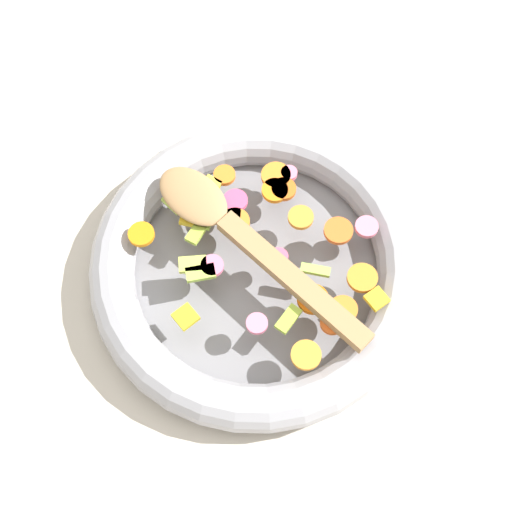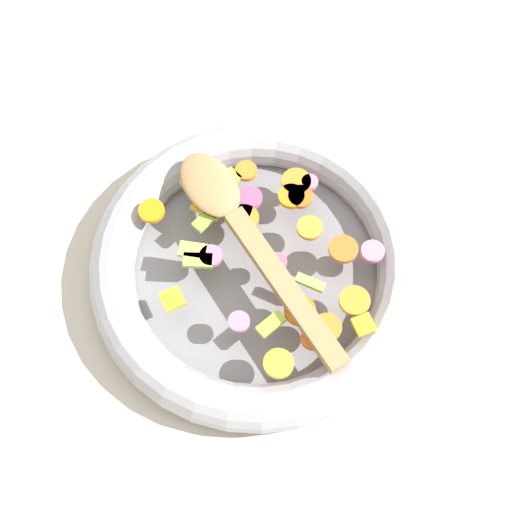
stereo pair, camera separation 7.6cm
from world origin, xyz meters
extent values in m
plane|color=beige|center=(0.00, 0.00, 0.00)|extent=(4.00, 4.00, 0.00)
cylinder|color=slate|center=(0.00, 0.00, 0.01)|extent=(0.32, 0.32, 0.01)
torus|color=#9E9EA5|center=(0.00, 0.00, 0.03)|extent=(0.37, 0.37, 0.05)
cylinder|color=orange|center=(-0.04, 0.02, 0.05)|extent=(0.05, 0.05, 0.01)
cylinder|color=orange|center=(-0.09, 0.05, 0.05)|extent=(0.03, 0.03, 0.01)
cylinder|color=orange|center=(0.05, 0.08, 0.05)|extent=(0.04, 0.04, 0.01)
cylinder|color=orange|center=(-0.03, 0.08, 0.05)|extent=(0.04, 0.04, 0.01)
cylinder|color=orange|center=(-0.04, 0.07, 0.05)|extent=(0.03, 0.03, 0.01)
cylinder|color=orange|center=(0.11, -0.05, 0.05)|extent=(0.04, 0.04, 0.01)
cylinder|color=orange|center=(0.08, 0.00, 0.05)|extent=(0.05, 0.05, 0.01)
cylinder|color=orange|center=(-0.11, -0.06, 0.05)|extent=(0.04, 0.04, 0.01)
cylinder|color=orange|center=(0.11, -0.01, 0.05)|extent=(0.03, 0.03, 0.01)
cylinder|color=orange|center=(0.01, 0.07, 0.05)|extent=(0.04, 0.04, 0.01)
cylinder|color=orange|center=(0.11, 0.01, 0.05)|extent=(0.04, 0.04, 0.01)
cylinder|color=orange|center=(0.10, 0.05, 0.05)|extent=(0.05, 0.05, 0.01)
cylinder|color=orange|center=(-0.05, 0.09, 0.05)|extent=(0.04, 0.04, 0.01)
cube|color=#8ABF39|center=(-0.05, 0.02, 0.05)|extent=(0.03, 0.03, 0.01)
cube|color=#99CF51|center=(0.06, 0.03, 0.05)|extent=(0.03, 0.02, 0.01)
cube|color=#B0D651|center=(-0.11, -0.01, 0.05)|extent=(0.03, 0.01, 0.01)
cube|color=#A6C63F|center=(-0.07, -0.02, 0.05)|extent=(0.02, 0.03, 0.01)
cube|color=#BECA52|center=(-0.04, -0.05, 0.05)|extent=(0.03, 0.03, 0.01)
cube|color=#94BB40|center=(-0.07, 0.00, 0.05)|extent=(0.02, 0.03, 0.01)
cube|color=#AAD14E|center=(-0.03, -0.05, 0.05)|extent=(0.03, 0.03, 0.01)
cube|color=#A3C33D|center=(0.07, -0.03, 0.05)|extent=(0.02, 0.03, 0.01)
cylinder|color=pink|center=(-0.03, -0.04, 0.05)|extent=(0.03, 0.03, 0.01)
cylinder|color=pink|center=(0.07, 0.10, 0.05)|extent=(0.04, 0.04, 0.01)
cylinder|color=#E54E7C|center=(-0.06, 0.04, 0.05)|extent=(0.03, 0.03, 0.01)
cylinder|color=#E25376|center=(0.02, 0.01, 0.05)|extent=(0.02, 0.02, 0.01)
cylinder|color=pink|center=(0.05, -0.06, 0.05)|extent=(0.03, 0.03, 0.01)
cylinder|color=pink|center=(-0.04, 0.10, 0.05)|extent=(0.03, 0.03, 0.01)
cube|color=gold|center=(-0.08, -0.01, 0.05)|extent=(0.04, 0.04, 0.01)
cube|color=yellow|center=(0.13, 0.04, 0.05)|extent=(0.02, 0.02, 0.01)
cube|color=gold|center=(-0.01, -0.10, 0.05)|extent=(0.03, 0.03, 0.01)
cube|color=yellow|center=(-0.09, 0.03, 0.05)|extent=(0.02, 0.02, 0.01)
cube|color=#A87F51|center=(0.05, 0.00, 0.06)|extent=(0.20, 0.03, 0.01)
ellipsoid|color=#A87F51|center=(-0.10, 0.01, 0.06)|extent=(0.09, 0.06, 0.01)
camera|label=1|loc=(0.21, -0.24, 0.74)|focal=50.00mm
camera|label=2|loc=(0.26, -0.19, 0.74)|focal=50.00mm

